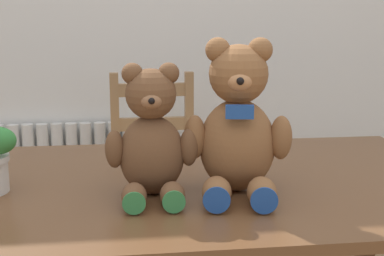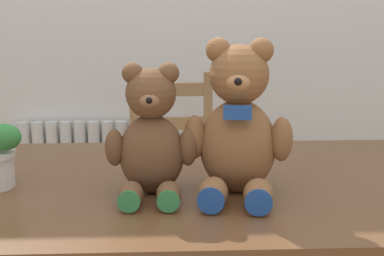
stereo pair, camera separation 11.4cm
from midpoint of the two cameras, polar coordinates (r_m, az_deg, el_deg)
The scene contains 6 objects.
wall_back at distance 2.80m, azimuth 0.64°, elevation 13.36°, with size 8.00×0.04×2.60m, color silver.
radiator at distance 2.89m, azimuth -8.39°, elevation -6.72°, with size 0.86×0.10×0.69m.
dining_table at distance 1.60m, azimuth 3.22°, elevation -8.53°, with size 1.58×0.96×0.76m.
wooden_chair_behind at distance 2.48m, azimuth -0.83°, elevation -6.29°, with size 0.39×0.39×0.97m.
teddy_bear_left at distance 1.42m, azimuth -2.07°, elevation -1.20°, with size 0.25×0.24×0.35m.
teddy_bear_right at distance 1.43m, azimuth 7.22°, elevation -0.04°, with size 0.30×0.31×0.42m.
Camera 2 is at (-0.10, -1.02, 1.24)m, focal length 50.00 mm.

